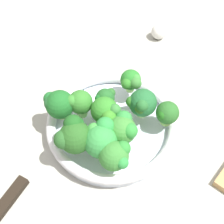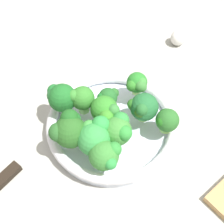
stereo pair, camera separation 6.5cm
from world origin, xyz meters
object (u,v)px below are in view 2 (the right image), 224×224
Objects in this scene: broccoli_floret_7 at (105,112)px; garlic_bulb at (178,38)px; broccoli_floret_8 at (107,155)px; broccoli_floret_4 at (61,97)px; broccoli_floret_6 at (108,98)px; broccoli_floret_5 at (137,84)px; broccoli_floret_10 at (81,99)px; broccoli_floret_2 at (167,120)px; broccoli_floret_0 at (143,108)px; broccoli_floret_9 at (118,130)px; bowl at (112,125)px; broccoli_floret_3 at (95,137)px; broccoli_floret_1 at (69,130)px.

broccoli_floret_7 is 1.71× the size of garlic_bulb.
broccoli_floret_8 reaches higher than garlic_bulb.
broccoli_floret_8 is (14.83, 8.02, -0.27)cm from broccoli_floret_4.
broccoli_floret_6 is 14.28cm from broccoli_floret_8.
broccoli_floret_5 is 0.85× the size of broccoli_floret_10.
broccoli_floret_2 is 0.79× the size of broccoli_floret_4.
broccoli_floret_7 is at bearing 60.73° from broccoli_floret_4.
broccoli_floret_0 is at bearing -128.21° from broccoli_floret_2.
broccoli_floret_9 is at bearing -33.59° from garlic_bulb.
garlic_bulb is at bearing 150.50° from broccoli_floret_0.
broccoli_floret_5 is 10.83cm from broccoli_floret_7.
broccoli_floret_3 is (6.48, -4.16, 6.23)cm from bowl.
broccoli_floret_1 is (4.44, -8.99, 6.56)cm from bowl.
broccoli_floret_9 reaches higher than broccoli_floret_5.
broccoli_floret_7 is at bearing -40.35° from garlic_bulb.
broccoli_floret_2 is (3.62, 10.83, 5.09)cm from bowl.
broccoli_floret_9 is at bearing 151.88° from broccoli_floret_8.
broccoli_floret_6 is 0.82× the size of broccoli_floret_10.
broccoli_floret_4 is 16.96cm from broccoli_floret_5.
broccoli_floret_1 reaches higher than garlic_bulb.
broccoli_floret_8 reaches higher than bowl.
bowl is 10.76cm from broccoli_floret_5.
broccoli_floret_9 is (5.02, -5.99, 0.42)cm from broccoli_floret_0.
bowl is at bearing -44.12° from broccoli_floret_5.
broccoli_floret_7 reaches higher than garlic_bulb.
broccoli_floret_10 is at bearing -119.35° from bowl.
broccoli_floret_10 is at bearing -112.60° from broccoli_floret_2.
broccoli_floret_10 is at bearing -75.55° from broccoli_floret_5.
broccoli_floret_4 is 1.24× the size of broccoli_floret_5.
broccoli_floret_3 is 16.90cm from broccoli_floret_5.
broccoli_floret_10 is (-13.96, -3.76, 0.25)cm from broccoli_floret_8.
broccoli_floret_8 is at bearing 24.35° from broccoli_floret_3.
broccoli_floret_0 is 12.38cm from broccoli_floret_3.
broccoli_floret_2 is at bearing 57.33° from broccoli_floret_6.
broccoli_floret_3 reaches higher than broccoli_floret_6.
bowl is at bearing -108.48° from broccoli_floret_2.
bowl is 6.33cm from broccoli_floret_6.
broccoli_floret_0 and broccoli_floret_8 have the same top height.
broccoli_floret_1 is 1.17× the size of broccoli_floret_10.
broccoli_floret_6 is at bearing 133.22° from broccoli_floret_1.
garlic_bulb is (-27.36, 23.24, -5.99)cm from broccoli_floret_7.
broccoli_floret_2 is 18.35cm from broccoli_floret_10.
broccoli_floret_4 is 9.97cm from broccoli_floret_6.
broccoli_floret_2 is at bearing 69.52° from broccoli_floret_4.
broccoli_floret_6 is at bearing 91.82° from broccoli_floret_10.
broccoli_floret_7 is at bearing -47.44° from broccoli_floret_5.
broccoli_floret_0 reaches higher than broccoli_floret_5.
broccoli_floret_5 is (-13.13, 10.61, -0.76)cm from broccoli_floret_3.
broccoli_floret_10 is at bearing -131.76° from broccoli_floret_7.
broccoli_floret_0 is at bearing 105.28° from broccoli_floret_1.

